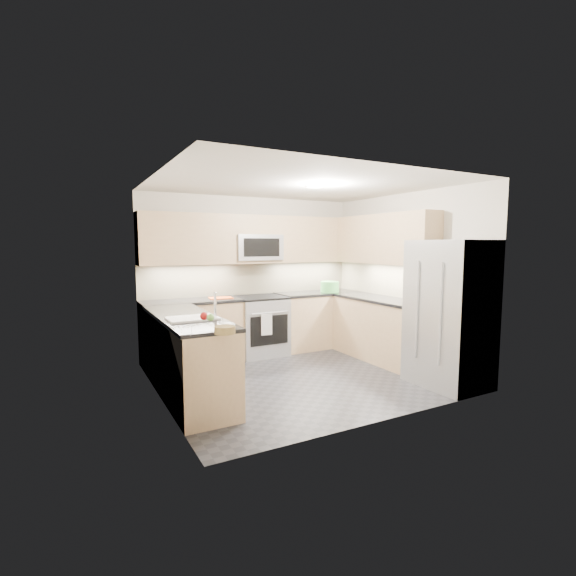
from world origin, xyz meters
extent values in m
cube|color=#26272C|center=(0.00, 0.00, 0.00)|extent=(3.60, 3.20, 0.00)
cube|color=beige|center=(0.00, 0.00, 2.50)|extent=(3.60, 3.20, 0.02)
cube|color=beige|center=(0.00, 1.60, 1.25)|extent=(3.60, 0.02, 2.50)
cube|color=beige|center=(0.00, -1.60, 1.25)|extent=(3.60, 0.02, 2.50)
cube|color=beige|center=(-1.80, 0.00, 1.25)|extent=(0.02, 3.20, 2.50)
cube|color=beige|center=(1.80, 0.00, 1.25)|extent=(0.02, 3.20, 2.50)
cube|color=tan|center=(-1.09, 1.30, 0.45)|extent=(1.42, 0.60, 0.90)
cube|color=tan|center=(1.09, 1.30, 0.45)|extent=(1.42, 0.60, 0.90)
cube|color=tan|center=(1.50, 0.15, 0.45)|extent=(0.60, 1.70, 0.90)
cube|color=tan|center=(-1.50, 0.00, 0.45)|extent=(0.60, 2.00, 0.90)
cube|color=black|center=(-1.09, 1.30, 0.92)|extent=(1.42, 0.63, 0.04)
cube|color=black|center=(1.09, 1.30, 0.92)|extent=(1.42, 0.63, 0.04)
cube|color=black|center=(1.50, 0.15, 0.92)|extent=(0.63, 1.70, 0.04)
cube|color=black|center=(-1.50, 0.00, 0.92)|extent=(0.63, 2.00, 0.04)
cube|color=tan|center=(0.00, 1.43, 1.83)|extent=(3.60, 0.35, 0.75)
cube|color=tan|center=(1.62, 0.28, 1.83)|extent=(0.35, 1.95, 0.75)
cube|color=tan|center=(0.00, 1.60, 1.20)|extent=(3.60, 0.01, 0.51)
cube|color=tan|center=(1.80, 0.45, 1.20)|extent=(0.01, 2.30, 0.51)
cube|color=#A5A8AE|center=(0.00, 1.28, 0.46)|extent=(0.76, 0.65, 0.91)
cube|color=black|center=(0.00, 1.28, 0.92)|extent=(0.76, 0.65, 0.03)
cube|color=black|center=(0.00, 0.95, 0.45)|extent=(0.62, 0.02, 0.45)
cylinder|color=#B2B5BA|center=(0.00, 0.93, 0.72)|extent=(0.60, 0.02, 0.02)
cube|color=#989AA0|center=(0.00, 1.40, 1.70)|extent=(0.76, 0.40, 0.40)
cube|color=black|center=(0.00, 1.20, 1.70)|extent=(0.60, 0.01, 0.28)
cube|color=#9FA3A6|center=(1.45, -1.15, 0.90)|extent=(0.70, 0.90, 1.80)
cylinder|color=#B2B5BA|center=(1.08, -1.33, 0.95)|extent=(0.02, 0.02, 1.20)
cylinder|color=#B2B5BA|center=(1.08, -0.97, 0.95)|extent=(0.02, 0.02, 1.20)
cube|color=white|center=(-1.50, -0.25, 0.88)|extent=(0.52, 0.38, 0.16)
cylinder|color=silver|center=(-1.24, -0.25, 1.08)|extent=(0.03, 0.03, 0.28)
cylinder|color=green|center=(1.26, 1.20, 1.03)|extent=(0.33, 0.33, 0.18)
cube|color=#D04813|center=(-0.64, 1.29, 0.95)|extent=(0.37, 0.29, 0.01)
cylinder|color=olive|center=(-1.44, -1.11, 0.97)|extent=(0.25, 0.25, 0.07)
sphere|color=#A71313|center=(-1.53, -0.76, 1.05)|extent=(0.08, 0.08, 0.08)
sphere|color=#6EBA4F|center=(-1.49, -0.86, 1.05)|extent=(0.07, 0.07, 0.07)
cube|color=white|center=(-0.07, 0.91, 0.55)|extent=(0.17, 0.04, 0.32)
camera|label=1|loc=(-2.70, -4.66, 1.75)|focal=26.00mm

